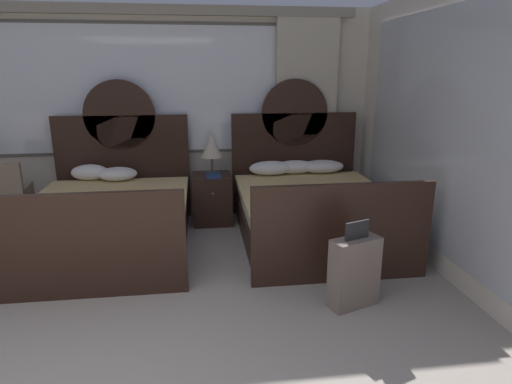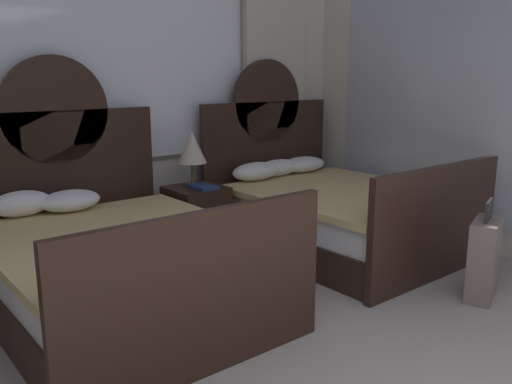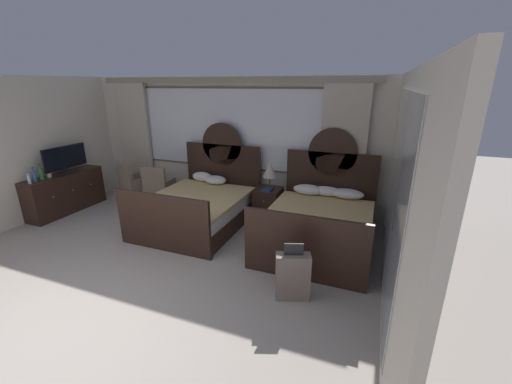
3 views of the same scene
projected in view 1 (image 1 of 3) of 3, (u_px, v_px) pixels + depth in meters
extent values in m
cube|color=beige|center=(127.00, 115.00, 5.65)|extent=(6.43, 0.07, 2.70)
cube|color=#605B52|center=(125.00, 90.00, 5.52)|extent=(4.31, 0.02, 1.66)
cube|color=white|center=(124.00, 90.00, 5.51)|extent=(4.23, 0.02, 1.58)
cube|color=#C1B79E|center=(306.00, 117.00, 5.83)|extent=(0.82, 0.08, 2.60)
cube|color=gray|center=(117.00, 9.00, 5.17)|extent=(5.92, 0.10, 0.12)
cube|color=beige|center=(469.00, 138.00, 3.75)|extent=(0.07, 4.77, 2.70)
cube|color=#B2B7BC|center=(445.00, 133.00, 4.03)|extent=(0.01, 3.34, 2.27)
cube|color=black|center=(113.00, 236.00, 4.76)|extent=(1.61, 2.06, 0.30)
cube|color=white|center=(111.00, 213.00, 4.69)|extent=(1.55, 1.96, 0.23)
cube|color=tan|center=(108.00, 203.00, 4.57)|extent=(1.65, 1.86, 0.06)
cube|color=black|center=(124.00, 168.00, 5.62)|extent=(1.69, 0.06, 1.36)
cylinder|color=black|center=(120.00, 115.00, 5.44)|extent=(0.88, 0.06, 0.88)
cube|color=black|center=(86.00, 247.00, 3.66)|extent=(1.69, 0.06, 0.95)
ellipsoid|color=white|center=(90.00, 172.00, 5.37)|extent=(0.45, 0.26, 0.19)
ellipsoid|color=white|center=(117.00, 174.00, 5.34)|extent=(0.48, 0.33, 0.17)
cube|color=black|center=(312.00, 227.00, 5.04)|extent=(1.61, 2.06, 0.30)
cube|color=white|center=(312.00, 205.00, 4.97)|extent=(1.55, 1.96, 0.23)
cube|color=tan|center=(315.00, 195.00, 4.85)|extent=(1.65, 1.86, 0.06)
cube|color=black|center=(293.00, 163.00, 5.91)|extent=(1.69, 0.06, 1.36)
cylinder|color=black|center=(295.00, 113.00, 5.72)|extent=(0.88, 0.06, 0.88)
cube|color=black|center=(342.00, 234.00, 3.94)|extent=(1.69, 0.06, 0.95)
ellipsoid|color=white|center=(271.00, 168.00, 5.62)|extent=(0.56, 0.29, 0.18)
ellipsoid|color=white|center=(295.00, 167.00, 5.70)|extent=(0.56, 0.25, 0.18)
ellipsoid|color=white|center=(322.00, 166.00, 5.75)|extent=(0.59, 0.33, 0.17)
cube|color=black|center=(212.00, 198.00, 5.56)|extent=(0.49, 0.49, 0.63)
sphere|color=tan|center=(213.00, 194.00, 5.28)|extent=(0.02, 0.02, 0.02)
cylinder|color=brown|center=(212.00, 173.00, 5.54)|extent=(0.14, 0.14, 0.02)
cylinder|color=brown|center=(212.00, 165.00, 5.51)|extent=(0.03, 0.03, 0.19)
cone|color=beige|center=(211.00, 145.00, 5.44)|extent=(0.27, 0.27, 0.30)
cube|color=navy|center=(213.00, 175.00, 5.38)|extent=(0.18, 0.26, 0.03)
cube|color=#84705B|center=(6.00, 204.00, 5.13)|extent=(0.59, 0.59, 0.10)
cube|color=#84705B|center=(26.00, 192.00, 5.15)|extent=(0.12, 0.48, 0.16)
cylinder|color=black|center=(33.00, 214.00, 5.44)|extent=(0.04, 0.04, 0.33)
cylinder|color=black|center=(25.00, 226.00, 5.04)|extent=(0.04, 0.04, 0.33)
cube|color=#75665B|center=(354.00, 273.00, 3.58)|extent=(0.46, 0.31, 0.60)
cube|color=#232326|center=(357.00, 230.00, 3.48)|extent=(0.22, 0.10, 0.15)
cylinder|color=black|center=(336.00, 307.00, 3.58)|extent=(0.05, 0.04, 0.05)
cylinder|color=black|center=(367.00, 297.00, 3.73)|extent=(0.05, 0.04, 0.05)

